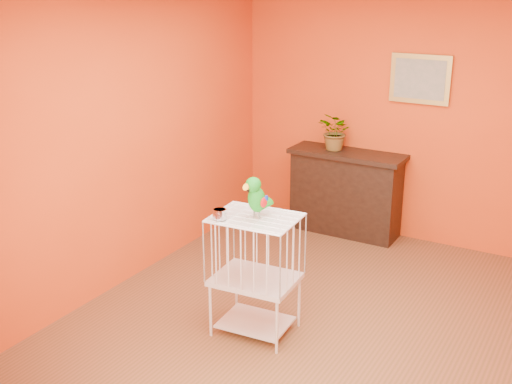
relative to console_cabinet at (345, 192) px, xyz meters
The scene contains 8 objects.
ground 2.19m from the console_cabinet, 71.54° to the right, with size 4.50×4.50×0.00m, color brown.
room_shell 2.41m from the console_cabinet, 71.54° to the right, with size 4.50×4.50×4.50m.
console_cabinet is the anchor object (origin of this frame).
potted_plant 0.64m from the console_cabinet, behind, with size 0.37×0.41×0.32m, color #26722D.
framed_picture 1.46m from the console_cabinet, 15.54° to the left, with size 0.62×0.04×0.50m.
birdcage 2.34m from the console_cabinet, 84.97° to the right, with size 0.68×0.54×0.99m.
feed_cup 2.57m from the console_cabinet, 90.14° to the right, with size 0.11×0.11×0.08m, color silver.
parrot 2.44m from the console_cabinet, 84.74° to the right, with size 0.17×0.30×0.33m.
Camera 1 is at (1.84, -4.27, 2.77)m, focal length 45.00 mm.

